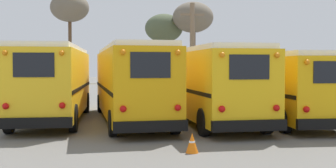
% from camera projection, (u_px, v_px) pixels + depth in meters
% --- Properties ---
extents(ground_plane, '(160.00, 160.00, 0.00)m').
position_uv_depth(ground_plane, '(166.00, 120.00, 19.36)').
color(ground_plane, '#66635E').
extents(school_bus_0, '(2.86, 9.54, 3.31)m').
position_uv_depth(school_bus_0, '(54.00, 81.00, 18.72)').
color(school_bus_0, yellow).
rests_on(school_bus_0, ground).
extents(school_bus_1, '(3.01, 10.84, 3.32)m').
position_uv_depth(school_bus_1, '(130.00, 81.00, 18.71)').
color(school_bus_1, '#E5A00C').
rests_on(school_bus_1, ground).
extents(school_bus_2, '(2.80, 9.99, 3.23)m').
position_uv_depth(school_bus_2, '(208.00, 82.00, 18.42)').
color(school_bus_2, yellow).
rests_on(school_bus_2, ground).
extents(school_bus_3, '(3.02, 10.45, 3.01)m').
position_uv_depth(school_bus_3, '(277.00, 84.00, 19.21)').
color(school_bus_3, '#EAAA0F').
rests_on(school_bus_3, ground).
extents(utility_pole, '(1.80, 0.35, 7.13)m').
position_uv_depth(utility_pole, '(192.00, 50.00, 31.15)').
color(utility_pole, '#75604C').
rests_on(utility_pole, ground).
extents(bare_tree_0, '(3.32, 3.32, 7.68)m').
position_uv_depth(bare_tree_0, '(193.00, 19.00, 34.17)').
color(bare_tree_0, brown).
rests_on(bare_tree_0, ground).
extents(bare_tree_1, '(3.01, 3.01, 8.20)m').
position_uv_depth(bare_tree_1, '(70.00, 9.00, 33.02)').
color(bare_tree_1, brown).
rests_on(bare_tree_1, ground).
extents(bare_tree_2, '(3.19, 3.19, 6.87)m').
position_uv_depth(bare_tree_2, '(164.00, 29.00, 35.44)').
color(bare_tree_2, '#473323').
rests_on(bare_tree_2, ground).
extents(fence_line, '(18.08, 0.06, 1.42)m').
position_uv_depth(fence_line, '(150.00, 90.00, 25.86)').
color(fence_line, '#939399').
rests_on(fence_line, ground).
extents(traffic_cone, '(0.36, 0.36, 0.57)m').
position_uv_depth(traffic_cone, '(192.00, 143.00, 11.87)').
color(traffic_cone, orange).
rests_on(traffic_cone, ground).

